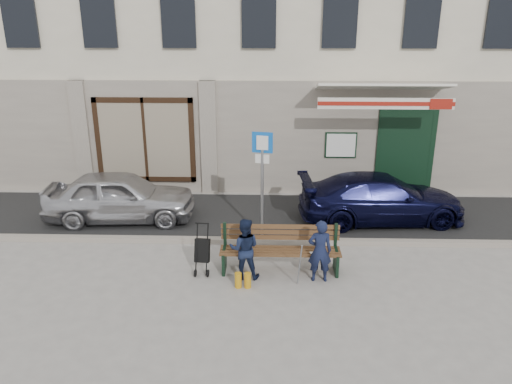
{
  "coord_description": "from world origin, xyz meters",
  "views": [
    {
      "loc": [
        0.33,
        -8.74,
        4.89
      ],
      "look_at": [
        0.02,
        1.6,
        1.2
      ],
      "focal_mm": 35.0,
      "sensor_mm": 36.0,
      "label": 1
    }
  ],
  "objects_px": {
    "car_silver": "(120,196)",
    "woman": "(244,249)",
    "man": "(320,251)",
    "car_navy": "(381,198)",
    "bench": "(278,250)",
    "parking_sign": "(262,169)",
    "stroller": "(202,252)"
  },
  "relations": [
    {
      "from": "car_silver",
      "to": "woman",
      "type": "bearing_deg",
      "value": -134.6
    },
    {
      "from": "stroller",
      "to": "woman",
      "type": "bearing_deg",
      "value": -5.88
    },
    {
      "from": "woman",
      "to": "stroller",
      "type": "bearing_deg",
      "value": -10.28
    },
    {
      "from": "parking_sign",
      "to": "car_navy",
      "type": "bearing_deg",
      "value": 31.42
    },
    {
      "from": "car_navy",
      "to": "stroller",
      "type": "bearing_deg",
      "value": 119.34
    },
    {
      "from": "car_silver",
      "to": "bench",
      "type": "bearing_deg",
      "value": -126.86
    },
    {
      "from": "car_navy",
      "to": "bench",
      "type": "relative_size",
      "value": 1.7
    },
    {
      "from": "car_navy",
      "to": "parking_sign",
      "type": "bearing_deg",
      "value": 105.4
    },
    {
      "from": "car_silver",
      "to": "man",
      "type": "relative_size",
      "value": 2.92
    },
    {
      "from": "woman",
      "to": "parking_sign",
      "type": "bearing_deg",
      "value": -97.58
    },
    {
      "from": "car_navy",
      "to": "woman",
      "type": "bearing_deg",
      "value": 127.51
    },
    {
      "from": "car_silver",
      "to": "stroller",
      "type": "relative_size",
      "value": 3.64
    },
    {
      "from": "car_silver",
      "to": "woman",
      "type": "xyz_separation_m",
      "value": [
        3.24,
        -2.83,
        -0.01
      ]
    },
    {
      "from": "car_navy",
      "to": "man",
      "type": "relative_size",
      "value": 3.24
    },
    {
      "from": "car_silver",
      "to": "woman",
      "type": "distance_m",
      "value": 4.3
    },
    {
      "from": "car_silver",
      "to": "car_navy",
      "type": "bearing_deg",
      "value": -92.14
    },
    {
      "from": "car_navy",
      "to": "bench",
      "type": "height_order",
      "value": "car_navy"
    },
    {
      "from": "stroller",
      "to": "parking_sign",
      "type": "bearing_deg",
      "value": 61.94
    },
    {
      "from": "car_silver",
      "to": "bench",
      "type": "relative_size",
      "value": 1.53
    },
    {
      "from": "woman",
      "to": "stroller",
      "type": "relative_size",
      "value": 1.22
    },
    {
      "from": "man",
      "to": "woman",
      "type": "bearing_deg",
      "value": -4.38
    },
    {
      "from": "bench",
      "to": "man",
      "type": "bearing_deg",
      "value": -23.69
    },
    {
      "from": "bench",
      "to": "stroller",
      "type": "height_order",
      "value": "stroller"
    },
    {
      "from": "woman",
      "to": "man",
      "type": "bearing_deg",
      "value": 178.3
    },
    {
      "from": "parking_sign",
      "to": "woman",
      "type": "distance_m",
      "value": 2.17
    },
    {
      "from": "parking_sign",
      "to": "man",
      "type": "bearing_deg",
      "value": -48.89
    },
    {
      "from": "woman",
      "to": "car_navy",
      "type": "bearing_deg",
      "value": -135.83
    },
    {
      "from": "stroller",
      "to": "car_silver",
      "type": "bearing_deg",
      "value": 138.22
    },
    {
      "from": "car_silver",
      "to": "man",
      "type": "xyz_separation_m",
      "value": [
        4.69,
        -2.91,
        0.0
      ]
    },
    {
      "from": "parking_sign",
      "to": "stroller",
      "type": "distance_m",
      "value": 2.39
    },
    {
      "from": "parking_sign",
      "to": "stroller",
      "type": "xyz_separation_m",
      "value": [
        -1.16,
        -1.71,
        -1.2
      ]
    },
    {
      "from": "bench",
      "to": "stroller",
      "type": "xyz_separation_m",
      "value": [
        -1.5,
        -0.08,
        -0.01
      ]
    }
  ]
}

